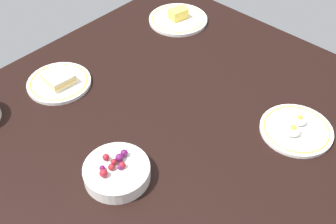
# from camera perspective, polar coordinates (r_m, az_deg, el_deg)

# --- Properties ---
(dining_table) EXTENTS (1.26, 1.14, 0.04)m
(dining_table) POSITION_cam_1_polar(r_m,az_deg,el_deg) (1.30, 0.00, -1.27)
(dining_table) COLOR black
(dining_table) RESTS_ON ground
(plate_eggs) EXTENTS (0.21, 0.21, 0.04)m
(plate_eggs) POSITION_cam_1_polar(r_m,az_deg,el_deg) (1.29, 16.61, -2.18)
(plate_eggs) COLOR white
(plate_eggs) RESTS_ON dining_table
(bowl_berries) EXTENTS (0.17, 0.17, 0.06)m
(bowl_berries) POSITION_cam_1_polar(r_m,az_deg,el_deg) (1.12, -6.79, -7.80)
(bowl_berries) COLOR white
(bowl_berries) RESTS_ON dining_table
(plate_sandwich) EXTENTS (0.20, 0.20, 0.04)m
(plate_sandwich) POSITION_cam_1_polar(r_m,az_deg,el_deg) (1.43, -14.25, 3.97)
(plate_sandwich) COLOR white
(plate_sandwich) RESTS_ON dining_table
(plate_cheese) EXTENTS (0.22, 0.22, 0.05)m
(plate_cheese) POSITION_cam_1_polar(r_m,az_deg,el_deg) (1.69, 1.35, 12.27)
(plate_cheese) COLOR white
(plate_cheese) RESTS_ON dining_table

